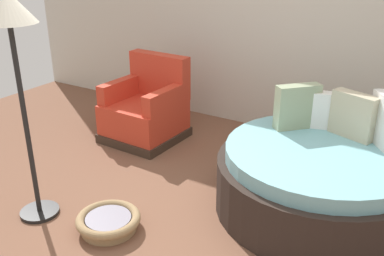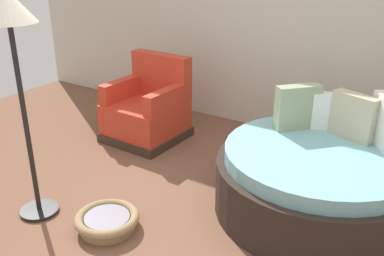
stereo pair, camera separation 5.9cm
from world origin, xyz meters
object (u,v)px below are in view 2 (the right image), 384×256
Objects in this scene: red_armchair at (148,110)px; round_daybed at (319,178)px; floor_lamp at (11,30)px; pet_basket at (107,221)px.

round_daybed is at bearing -11.66° from red_armchair.
round_daybed is 2.17m from red_armchair.
round_daybed is 0.93× the size of floor_lamp.
floor_lamp reaches higher than red_armchair.
round_daybed is at bearing 41.70° from pet_basket.
round_daybed is 2.65m from floor_lamp.
floor_lamp is (-0.65, -0.14, 1.46)m from pet_basket.
pet_basket is at bearing 11.89° from floor_lamp.
floor_lamp is (-1.95, -1.30, 1.23)m from round_daybed.
red_armchair is at bearing 117.09° from pet_basket.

